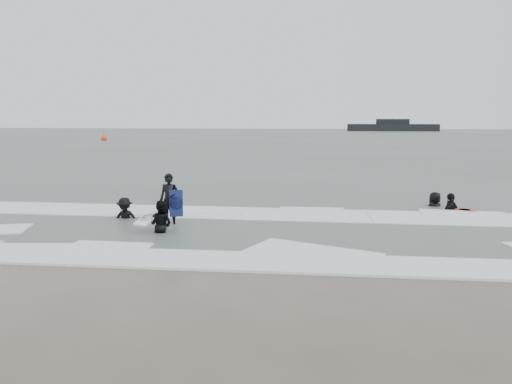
# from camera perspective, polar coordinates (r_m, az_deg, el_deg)

# --- Properties ---
(ground) EXTENTS (320.00, 320.00, 0.00)m
(ground) POSITION_cam_1_polar(r_m,az_deg,el_deg) (14.27, -2.63, -7.33)
(ground) COLOR brown
(ground) RESTS_ON ground
(sea) EXTENTS (320.00, 320.00, 0.00)m
(sea) POSITION_cam_1_polar(r_m,az_deg,el_deg) (93.62, 6.00, 6.11)
(sea) COLOR #47544C
(sea) RESTS_ON ground
(surfer_centre) EXTENTS (0.72, 0.48, 1.93)m
(surfer_centre) POSITION_cam_1_polar(r_m,az_deg,el_deg) (18.43, -9.80, -3.81)
(surfer_centre) COLOR black
(surfer_centre) RESTS_ON ground
(surfer_wading) EXTENTS (0.95, 0.81, 1.69)m
(surfer_wading) POSITION_cam_1_polar(r_m,az_deg,el_deg) (17.29, -10.79, -4.66)
(surfer_wading) COLOR black
(surfer_wading) RESTS_ON ground
(surfer_breaker) EXTENTS (1.14, 0.69, 1.72)m
(surfer_breaker) POSITION_cam_1_polar(r_m,az_deg,el_deg) (19.81, -14.73, -3.11)
(surfer_breaker) COLOR black
(surfer_breaker) RESTS_ON ground
(surfer_right_near) EXTENTS (1.13, 1.14, 1.94)m
(surfer_right_near) POSITION_cam_1_polar(r_m,az_deg,el_deg) (22.36, 21.35, -2.11)
(surfer_right_near) COLOR black
(surfer_right_near) RESTS_ON ground
(surfer_right_far) EXTENTS (1.06, 0.91, 1.83)m
(surfer_right_far) POSITION_cam_1_polar(r_m,az_deg,el_deg) (23.24, 19.74, -1.64)
(surfer_right_far) COLOR black
(surfer_right_far) RESTS_ON ground
(surf_foam) EXTENTS (30.03, 9.06, 0.09)m
(surf_foam) POSITION_cam_1_polar(r_m,az_deg,el_deg) (17.80, -0.54, -3.99)
(surf_foam) COLOR white
(surf_foam) RESTS_ON ground
(bodyboards) EXTENTS (12.56, 6.39, 1.25)m
(bodyboards) POSITION_cam_1_polar(r_m,az_deg,el_deg) (18.40, 2.32, -2.13)
(bodyboards) COLOR #111A4F
(bodyboards) RESTS_ON ground
(buoy) EXTENTS (1.00, 1.00, 1.65)m
(buoy) POSITION_cam_1_polar(r_m,az_deg,el_deg) (88.64, -16.98, 5.89)
(buoy) COLOR #EB440A
(buoy) RESTS_ON ground
(vessel_horizon) EXTENTS (25.45, 4.55, 3.45)m
(vessel_horizon) POSITION_cam_1_polar(r_m,az_deg,el_deg) (149.96, 15.32, 7.21)
(vessel_horizon) COLOR black
(vessel_horizon) RESTS_ON ground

